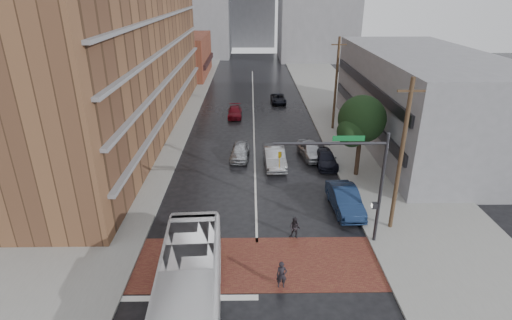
{
  "coord_description": "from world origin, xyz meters",
  "views": [
    {
      "loc": [
        -0.34,
        -18.23,
        14.61
      ],
      "look_at": [
        0.01,
        7.38,
        3.5
      ],
      "focal_mm": 28.0,
      "sensor_mm": 36.0,
      "label": 1
    }
  ],
  "objects_px": {
    "pedestrian_a": "(282,275)",
    "car_parked_far": "(311,150)",
    "transit_bus": "(188,304)",
    "car_parked_mid": "(326,158)",
    "car_travel_c": "(235,112)",
    "suv_travel": "(278,99)",
    "car_travel_b": "(275,157)",
    "car_travel_a": "(240,151)",
    "car_parked_near": "(345,200)",
    "pedestrian_b": "(295,228)"
  },
  "relations": [
    {
      "from": "pedestrian_a",
      "to": "car_parked_far",
      "type": "bearing_deg",
      "value": 76.32
    },
    {
      "from": "transit_bus",
      "to": "car_parked_mid",
      "type": "bearing_deg",
      "value": 59.73
    },
    {
      "from": "car_travel_c",
      "to": "suv_travel",
      "type": "distance_m",
      "value": 8.59
    },
    {
      "from": "car_travel_b",
      "to": "car_travel_a",
      "type": "bearing_deg",
      "value": 150.1
    },
    {
      "from": "car_travel_b",
      "to": "car_parked_mid",
      "type": "relative_size",
      "value": 1.17
    },
    {
      "from": "car_parked_near",
      "to": "car_parked_mid",
      "type": "relative_size",
      "value": 1.16
    },
    {
      "from": "transit_bus",
      "to": "pedestrian_b",
      "type": "bearing_deg",
      "value": 49.8
    },
    {
      "from": "pedestrian_a",
      "to": "car_parked_far",
      "type": "distance_m",
      "value": 17.94
    },
    {
      "from": "car_travel_a",
      "to": "car_parked_mid",
      "type": "bearing_deg",
      "value": -7.19
    },
    {
      "from": "transit_bus",
      "to": "car_travel_c",
      "type": "xyz_separation_m",
      "value": [
        0.91,
        33.38,
        -1.06
      ]
    },
    {
      "from": "car_parked_mid",
      "to": "car_travel_b",
      "type": "bearing_deg",
      "value": -179.86
    },
    {
      "from": "car_travel_a",
      "to": "car_travel_c",
      "type": "height_order",
      "value": "car_travel_a"
    },
    {
      "from": "pedestrian_b",
      "to": "car_parked_mid",
      "type": "bearing_deg",
      "value": 95.85
    },
    {
      "from": "car_travel_b",
      "to": "car_parked_near",
      "type": "bearing_deg",
      "value": -62.35
    },
    {
      "from": "pedestrian_b",
      "to": "suv_travel",
      "type": "xyz_separation_m",
      "value": [
        1.06,
        32.27,
        -0.14
      ]
    },
    {
      "from": "car_travel_a",
      "to": "car_parked_far",
      "type": "bearing_deg",
      "value": 5.52
    },
    {
      "from": "transit_bus",
      "to": "car_travel_b",
      "type": "xyz_separation_m",
      "value": [
        4.95,
        18.74,
        -0.84
      ]
    },
    {
      "from": "transit_bus",
      "to": "car_parked_near",
      "type": "bearing_deg",
      "value": 45.51
    },
    {
      "from": "car_parked_mid",
      "to": "car_parked_far",
      "type": "height_order",
      "value": "car_parked_far"
    },
    {
      "from": "car_travel_c",
      "to": "car_parked_far",
      "type": "height_order",
      "value": "car_parked_far"
    },
    {
      "from": "transit_bus",
      "to": "suv_travel",
      "type": "relative_size",
      "value": 2.85
    },
    {
      "from": "car_travel_c",
      "to": "car_parked_near",
      "type": "distance_m",
      "value": 24.06
    },
    {
      "from": "transit_bus",
      "to": "pedestrian_a",
      "type": "distance_m",
      "value": 5.42
    },
    {
      "from": "car_parked_mid",
      "to": "car_travel_c",
      "type": "bearing_deg",
      "value": 119.92
    },
    {
      "from": "pedestrian_a",
      "to": "car_parked_mid",
      "type": "distance_m",
      "value": 16.59
    },
    {
      "from": "car_parked_far",
      "to": "transit_bus",
      "type": "bearing_deg",
      "value": -121.92
    },
    {
      "from": "car_travel_a",
      "to": "car_parked_near",
      "type": "relative_size",
      "value": 0.81
    },
    {
      "from": "car_travel_b",
      "to": "car_parked_far",
      "type": "relative_size",
      "value": 1.14
    },
    {
      "from": "car_travel_a",
      "to": "car_parked_near",
      "type": "bearing_deg",
      "value": -46.58
    },
    {
      "from": "pedestrian_a",
      "to": "car_parked_near",
      "type": "relative_size",
      "value": 0.31
    },
    {
      "from": "transit_bus",
      "to": "pedestrian_a",
      "type": "bearing_deg",
      "value": 30.59
    },
    {
      "from": "car_travel_a",
      "to": "transit_bus",
      "type": "bearing_deg",
      "value": -90.8
    },
    {
      "from": "pedestrian_a",
      "to": "car_travel_a",
      "type": "height_order",
      "value": "pedestrian_a"
    },
    {
      "from": "car_travel_b",
      "to": "car_parked_mid",
      "type": "height_order",
      "value": "car_travel_b"
    },
    {
      "from": "car_travel_a",
      "to": "car_parked_mid",
      "type": "relative_size",
      "value": 0.94
    },
    {
      "from": "suv_travel",
      "to": "car_parked_near",
      "type": "distance_m",
      "value": 28.99
    },
    {
      "from": "car_travel_a",
      "to": "car_travel_c",
      "type": "distance_m",
      "value": 13.06
    },
    {
      "from": "car_travel_a",
      "to": "car_parked_near",
      "type": "distance_m",
      "value": 12.17
    },
    {
      "from": "car_travel_c",
      "to": "car_parked_mid",
      "type": "xyz_separation_m",
      "value": [
        8.59,
        -14.59,
        0.02
      ]
    },
    {
      "from": "car_travel_c",
      "to": "car_parked_near",
      "type": "height_order",
      "value": "car_parked_near"
    },
    {
      "from": "pedestrian_b",
      "to": "suv_travel",
      "type": "relative_size",
      "value": 0.35
    },
    {
      "from": "car_travel_a",
      "to": "car_travel_c",
      "type": "bearing_deg",
      "value": 98.33
    },
    {
      "from": "car_travel_c",
      "to": "car_travel_b",
      "type": "bearing_deg",
      "value": -75.17
    },
    {
      "from": "suv_travel",
      "to": "car_parked_far",
      "type": "relative_size",
      "value": 0.95
    },
    {
      "from": "car_travel_c",
      "to": "car_parked_near",
      "type": "relative_size",
      "value": 0.83
    },
    {
      "from": "transit_bus",
      "to": "car_parked_mid",
      "type": "relative_size",
      "value": 2.77
    },
    {
      "from": "car_travel_b",
      "to": "suv_travel",
      "type": "height_order",
      "value": "car_travel_b"
    },
    {
      "from": "car_travel_a",
      "to": "suv_travel",
      "type": "bearing_deg",
      "value": 80.33
    },
    {
      "from": "transit_bus",
      "to": "car_parked_far",
      "type": "distance_m",
      "value": 22.17
    },
    {
      "from": "car_parked_near",
      "to": "car_parked_far",
      "type": "distance_m",
      "value": 9.65
    }
  ]
}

